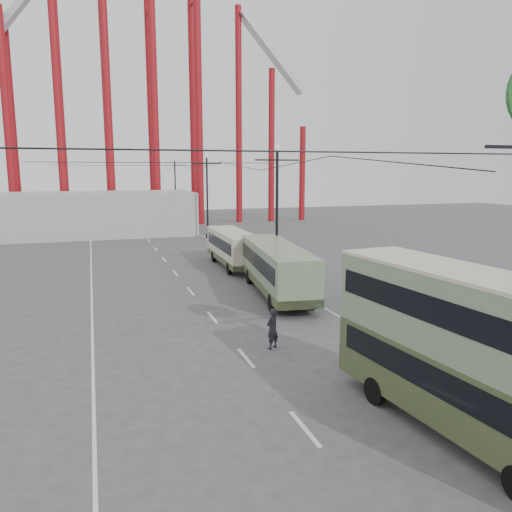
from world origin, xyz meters
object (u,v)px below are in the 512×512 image
object	(u,v)px
double_decker_bus	(463,345)
single_decker_cream	(233,247)
single_decker_green	(277,267)
pedestrian	(272,329)

from	to	relation	value
double_decker_bus	single_decker_cream	xyz separation A→B (m)	(0.65, 26.68, -1.14)
single_decker_green	pedestrian	xyz separation A→B (m)	(-3.49, -8.81, -0.84)
pedestrian	single_decker_cream	bearing A→B (deg)	-131.14
single_decker_cream	pedestrian	distance (m)	18.64
single_decker_green	single_decker_cream	bearing A→B (deg)	98.03
double_decker_bus	single_decker_green	world-z (taller)	double_decker_bus
double_decker_bus	single_decker_green	size ratio (longest dim) A/B	0.83
double_decker_bus	single_decker_cream	size ratio (longest dim) A/B	1.02
double_decker_bus	single_decker_cream	bearing A→B (deg)	82.86
double_decker_bus	single_decker_cream	distance (m)	26.71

